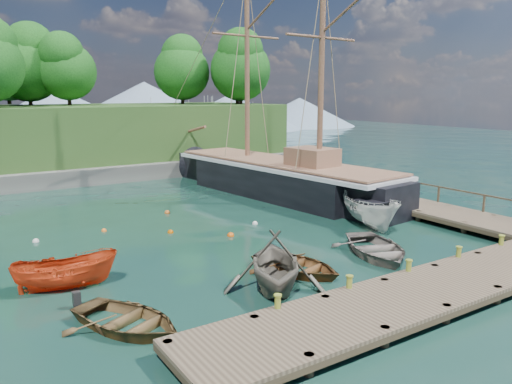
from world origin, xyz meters
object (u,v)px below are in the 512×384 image
rowboat_0 (128,329)px  rowboat_2 (297,272)px  motorboat_orange (67,289)px  rowboat_1 (274,289)px  schooner (281,181)px  rowboat_3 (376,256)px  cabin_boat_white (370,227)px

rowboat_0 → rowboat_2: (7.38, 1.10, 0.00)m
rowboat_2 → rowboat_0: bearing=172.2°
rowboat_0 → rowboat_2: size_ratio=1.00×
rowboat_2 → motorboat_orange: bearing=142.0°
rowboat_1 → schooner: size_ratio=0.17×
rowboat_3 → motorboat_orange: motorboat_orange is taller
rowboat_2 → rowboat_3: bearing=-20.1°
rowboat_1 → motorboat_orange: bearing=178.3°
rowboat_1 → schooner: schooner is taller
schooner → rowboat_2: bearing=-129.8°
rowboat_0 → motorboat_orange: (-0.84, 4.38, 0.00)m
rowboat_2 → schooner: (8.42, 12.87, 1.06)m
rowboat_0 → cabin_boat_white: cabin_boat_white is taller
schooner → motorboat_orange: bearing=-156.7°
cabin_boat_white → schooner: size_ratio=0.20×
rowboat_3 → motorboat_orange: bearing=-173.0°
rowboat_2 → cabin_boat_white: (7.62, 3.41, 0.00)m
rowboat_3 → rowboat_2: bearing=-160.8°
motorboat_orange → schooner: 19.23m
cabin_boat_white → schooner: 9.55m
rowboat_0 → rowboat_1: size_ratio=0.90×
rowboat_3 → cabin_boat_white: cabin_boat_white is taller
motorboat_orange → rowboat_3: bearing=-93.7°
motorboat_orange → cabin_boat_white: 15.84m
rowboat_0 → rowboat_3: 11.65m
rowboat_3 → cabin_boat_white: bearing=70.5°
cabin_boat_white → schooner: (0.80, 9.45, 1.06)m
rowboat_2 → schooner: schooner is taller
rowboat_2 → schooner: bearing=40.6°
rowboat_1 → rowboat_2: rowboat_1 is taller
rowboat_2 → motorboat_orange: motorboat_orange is taller
rowboat_3 → cabin_boat_white: size_ratio=0.86×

